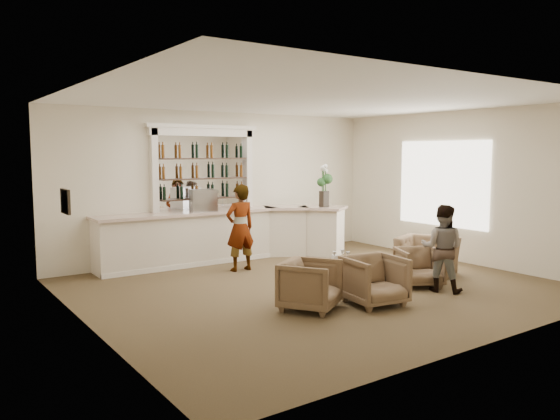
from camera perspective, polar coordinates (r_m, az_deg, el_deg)
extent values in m
plane|color=brown|center=(9.86, 3.96, -8.03)|extent=(8.00, 8.00, 0.00)
cube|color=beige|center=(12.51, -6.08, 2.59)|extent=(8.00, 0.04, 3.30)
cube|color=beige|center=(7.75, -19.67, 0.19)|extent=(0.04, 7.00, 3.30)
cube|color=beige|center=(12.49, 18.49, 2.31)|extent=(0.04, 7.00, 3.30)
cube|color=white|center=(9.61, 4.11, 11.43)|extent=(8.00, 7.00, 0.04)
cube|color=white|center=(12.77, 16.61, 2.66)|extent=(0.05, 2.40, 1.90)
cube|color=black|center=(8.92, -21.52, 0.84)|extent=(0.04, 0.46, 0.38)
cube|color=#C3B39B|center=(8.92, -21.36, 0.85)|extent=(0.01, 0.38, 0.30)
cube|color=white|center=(11.87, -9.45, -3.04)|extent=(4.00, 0.70, 1.08)
cube|color=beige|center=(11.77, -9.45, -0.31)|extent=(4.10, 0.82, 0.06)
cube|color=white|center=(12.85, 0.52, -2.27)|extent=(1.12, 1.04, 1.08)
cube|color=beige|center=(12.76, 0.57, 0.25)|extent=(1.27, 1.19, 0.06)
cube|color=white|center=(12.86, 4.41, -2.28)|extent=(1.08, 1.14, 1.08)
cube|color=beige|center=(12.77, 4.48, 0.24)|extent=(1.24, 1.29, 0.06)
cube|color=silver|center=(11.66, -8.71, -5.63)|extent=(4.00, 0.06, 0.10)
cube|color=white|center=(12.24, -8.11, 3.89)|extent=(2.15, 0.02, 1.65)
cube|color=silver|center=(11.75, -12.96, 1.27)|extent=(0.14, 0.16, 2.90)
cube|color=silver|center=(12.78, -3.34, 1.78)|extent=(0.14, 0.16, 2.90)
cube|color=silver|center=(12.19, -8.04, 8.07)|extent=(2.52, 0.16, 0.18)
cube|color=silver|center=(12.20, -8.05, 8.63)|extent=(2.64, 0.20, 0.08)
cube|color=#35241A|center=(12.18, -7.84, 1.20)|extent=(2.05, 0.20, 0.03)
cube|color=#35241A|center=(12.15, -7.87, 3.27)|extent=(2.05, 0.20, 0.03)
cube|color=#35241A|center=(12.14, -7.89, 5.34)|extent=(2.05, 0.20, 0.03)
cylinder|color=#45331E|center=(9.53, 6.36, -6.99)|extent=(0.69, 0.69, 0.50)
imported|color=gray|center=(11.05, -4.19, -1.87)|extent=(0.65, 0.43, 1.75)
imported|color=gray|center=(9.81, 16.59, -3.84)|extent=(0.86, 0.92, 1.50)
imported|color=brown|center=(8.40, 3.18, -7.83)|extent=(1.14, 1.15, 0.76)
imported|color=brown|center=(8.77, 9.86, -7.26)|extent=(0.95, 0.97, 0.78)
imported|color=brown|center=(10.16, 14.34, -5.79)|extent=(1.00, 1.01, 0.69)
imported|color=brown|center=(11.27, 15.15, -4.59)|extent=(1.32, 1.40, 0.72)
cube|color=#ACACB1|center=(11.79, -8.03, 1.01)|extent=(0.63, 0.57, 0.47)
cube|color=black|center=(12.64, 4.62, 1.16)|extent=(0.17, 0.17, 0.37)
cube|color=white|center=(9.56, 5.74, -5.05)|extent=(0.08, 0.08, 0.12)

